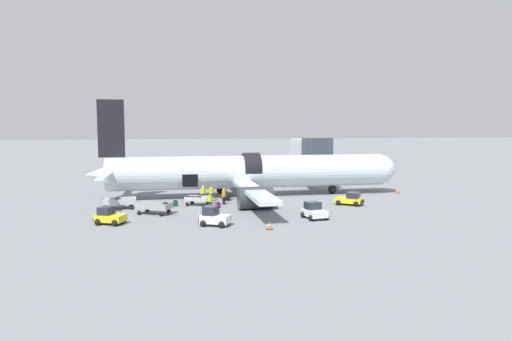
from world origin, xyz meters
The scene contains 19 objects.
ground_plane centered at (0.00, 0.00, 0.00)m, with size 500.00×500.00×0.00m, color slate.
jet_bridge_stub centered at (9.07, 10.69, 5.04)m, with size 3.67×8.89×6.79m.
airplane centered at (-0.42, 5.26, 2.82)m, with size 36.88×32.77×11.20m.
baggage_tug_lead centered at (3.22, -8.82, 0.63)m, with size 2.26×2.65×1.47m.
baggage_tug_mid centered at (-14.56, -7.70, 0.63)m, with size 2.78×2.47×1.49m.
baggage_tug_rear centered at (9.21, -2.71, 0.59)m, with size 3.22×2.92×1.35m.
baggage_tug_spare centered at (-5.90, -10.02, 0.68)m, with size 2.85×2.51×1.63m.
baggage_cart_loading centered at (-6.55, 0.10, 0.50)m, with size 3.42×2.39×1.00m.
baggage_cart_queued centered at (-10.82, -3.99, 0.57)m, with size 4.09×2.87×1.15m.
baggage_cart_empty centered at (-14.33, -0.26, 0.53)m, with size 4.13×2.34×1.06m.
ground_crew_loader_a centered at (-3.85, 0.07, 0.91)m, with size 0.54×0.58×1.73m.
ground_crew_loader_b centered at (-5.54, -2.42, 0.86)m, with size 0.57×0.43×1.63m.
ground_crew_driver centered at (-5.82, 2.79, 0.91)m, with size 0.60×0.47×1.73m.
ground_crew_supervisor centered at (-4.92, 2.51, 0.94)m, with size 0.60×0.55×1.80m.
suitcase_on_tarmac_upright centered at (-4.66, -1.81, 0.25)m, with size 0.56×0.50×0.62m.
suitcase_on_tarmac_spare centered at (-8.90, -0.13, 0.29)m, with size 0.51×0.38×0.68m.
safety_cone_nose centered at (18.37, 4.18, 0.32)m, with size 0.51×0.51×0.68m.
safety_cone_engine_left centered at (-1.67, -12.24, 0.29)m, with size 0.50×0.50×0.62m.
safety_cone_wingtip centered at (0.96, -2.89, 0.37)m, with size 0.47×0.47×0.79m.
Camera 1 is at (-9.67, -47.43, 8.27)m, focal length 32.00 mm.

